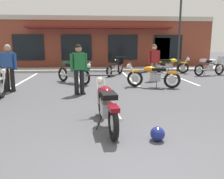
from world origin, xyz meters
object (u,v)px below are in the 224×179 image
person_in_black_shirt (79,66)px  parking_lot_lamp_post (181,16)px  motorcycle_cream_vintage (75,71)px  person_near_building (9,65)px  motorcycle_orange_scrambler (211,66)px  helmet_on_pavement (157,134)px  person_in_shorts_foreground (154,60)px  motorcycle_red_sportbike (116,65)px  motorcycle_blue_standard (171,65)px  motorcycle_foreground_classic (107,105)px  motorcycle_silver_naked (153,76)px  traffic_cone (9,73)px

person_in_black_shirt → parking_lot_lamp_post: (5.72, 5.96, 2.35)m
motorcycle_cream_vintage → person_near_building: size_ratio=1.00×
motorcycle_orange_scrambler → helmet_on_pavement: motorcycle_orange_scrambler is taller
person_in_shorts_foreground → parking_lot_lamp_post: parking_lot_lamp_post is taller
motorcycle_red_sportbike → motorcycle_blue_standard: same height
motorcycle_blue_standard → person_in_black_shirt: 7.64m
motorcycle_red_sportbike → helmet_on_pavement: size_ratio=7.28×
motorcycle_foreground_classic → motorcycle_red_sportbike: size_ratio=1.11×
motorcycle_orange_scrambler → parking_lot_lamp_post: (-1.21, 1.67, 2.78)m
person_in_shorts_foreground → motorcycle_orange_scrambler: bearing=23.2°
motorcycle_foreground_classic → person_in_black_shirt: bearing=102.1°
motorcycle_cream_vintage → person_near_building: person_near_building is taller
motorcycle_blue_standard → person_near_building: size_ratio=1.12×
motorcycle_blue_standard → parking_lot_lamp_post: (0.58, 0.33, 2.84)m
motorcycle_orange_scrambler → helmet_on_pavement: (-5.39, -8.38, -0.40)m
parking_lot_lamp_post → motorcycle_blue_standard: bearing=-150.1°
motorcycle_silver_naked → helmet_on_pavement: (-1.26, -5.11, -0.33)m
motorcycle_blue_standard → helmet_on_pavement: bearing=-110.3°
motorcycle_blue_standard → traffic_cone: bearing=-170.2°
motorcycle_red_sportbike → person_near_building: size_ratio=1.13×
person_in_black_shirt → person_near_building: same height
helmet_on_pavement → parking_lot_lamp_post: size_ratio=0.05×
motorcycle_red_sportbike → person_in_shorts_foreground: person_in_shorts_foreground is taller
motorcycle_red_sportbike → motorcycle_silver_naked: bearing=-74.8°
motorcycle_foreground_classic → traffic_cone: 8.56m
person_near_building → helmet_on_pavement: size_ratio=6.44×
motorcycle_orange_scrambler → person_in_black_shirt: 8.16m
motorcycle_foreground_classic → motorcycle_silver_naked: (2.11, 4.28, 0.00)m
person_near_building → traffic_cone: size_ratio=3.16×
person_in_black_shirt → helmet_on_pavement: bearing=-69.3°
motorcycle_silver_naked → parking_lot_lamp_post: 6.39m
motorcycle_foreground_classic → motorcycle_blue_standard: same height
traffic_cone → motorcycle_red_sportbike: bearing=7.6°
motorcycle_red_sportbike → helmet_on_pavement: motorcycle_red_sportbike is taller
motorcycle_orange_scrambler → motorcycle_foreground_classic: bearing=-129.5°
motorcycle_foreground_classic → parking_lot_lamp_post: 10.87m
motorcycle_silver_naked → motorcycle_blue_standard: size_ratio=1.08×
motorcycle_cream_vintage → helmet_on_pavement: (1.83, -6.36, -0.40)m
motorcycle_blue_standard → person_in_shorts_foreground: size_ratio=1.12×
motorcycle_foreground_classic → motorcycle_silver_naked: bearing=63.8°
motorcycle_foreground_classic → motorcycle_orange_scrambler: (6.23, 7.55, 0.07)m
motorcycle_orange_scrambler → motorcycle_silver_naked: bearing=-141.6°
motorcycle_red_sportbike → motorcycle_cream_vintage: same height
parking_lot_lamp_post → motorcycle_silver_naked: bearing=-120.5°
motorcycle_silver_naked → helmet_on_pavement: 5.28m
traffic_cone → helmet_on_pavement: bearing=-57.6°
motorcycle_orange_scrambler → helmet_on_pavement: 9.97m
helmet_on_pavement → parking_lot_lamp_post: parking_lot_lamp_post is taller
motorcycle_cream_vintage → person_near_building: bearing=-143.9°
parking_lot_lamp_post → person_near_building: bearing=-147.2°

